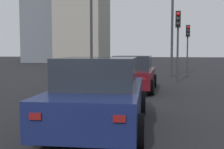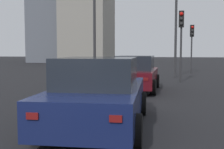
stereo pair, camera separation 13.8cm
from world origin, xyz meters
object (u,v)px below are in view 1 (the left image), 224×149
traffic_light_near_left (178,31)px  traffic_light_near_right (188,39)px  car_maroon_lead (133,74)px  street_lamp_kerbside (91,12)px  street_lamp_far (172,8)px  car_navy_second (100,94)px

traffic_light_near_left → traffic_light_near_right: size_ratio=1.06×
car_maroon_lead → street_lamp_kerbside: size_ratio=0.60×
traffic_light_near_left → car_maroon_lead: bearing=-24.3°
traffic_light_near_left → street_lamp_far: bearing=-171.7°
street_lamp_far → traffic_light_near_left: bearing=-177.2°
car_maroon_lead → street_lamp_far: street_lamp_far is taller
traffic_light_near_right → car_navy_second: bearing=-19.0°
car_navy_second → traffic_light_near_right: traffic_light_near_right is taller
car_maroon_lead → street_lamp_kerbside: bearing=36.2°
car_navy_second → traffic_light_near_left: 10.60m
car_maroon_lead → traffic_light_near_left: traffic_light_near_left is taller
street_lamp_kerbside → car_maroon_lead: bearing=-145.5°
car_maroon_lead → traffic_light_near_right: 10.98m
street_lamp_kerbside → street_lamp_far: bearing=-58.5°
car_navy_second → traffic_light_near_right: 17.14m
traffic_light_near_left → traffic_light_near_right: traffic_light_near_left is taller
car_maroon_lead → street_lamp_kerbside: 6.10m
car_navy_second → street_lamp_kerbside: size_ratio=0.67×
traffic_light_near_right → street_lamp_kerbside: 8.79m
traffic_light_near_left → traffic_light_near_right: (6.54, -1.16, -0.15)m
car_navy_second → traffic_light_near_left: size_ratio=1.16×
street_lamp_kerbside → street_lamp_far: size_ratio=0.87×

